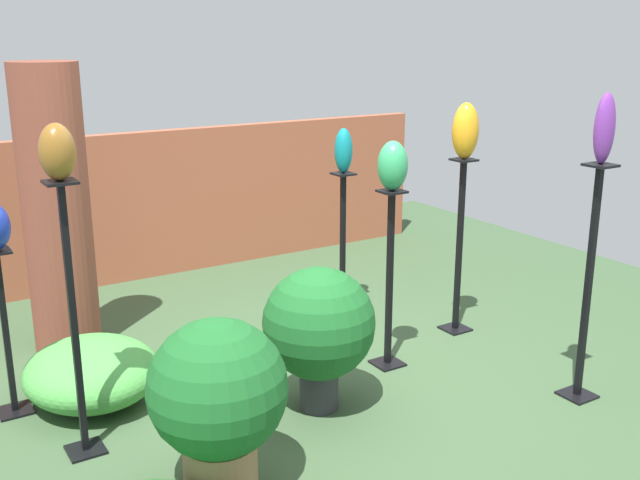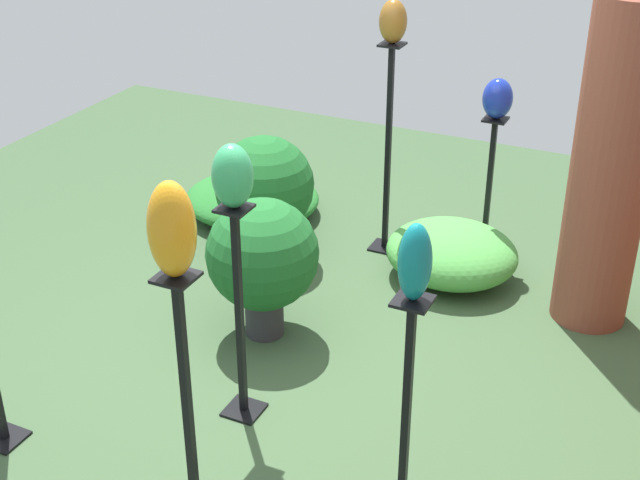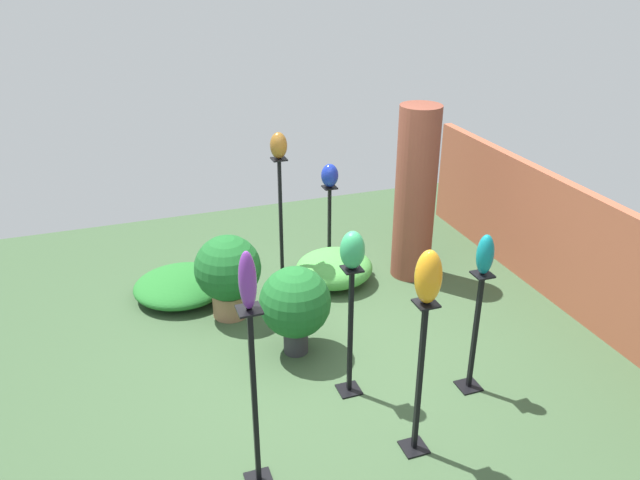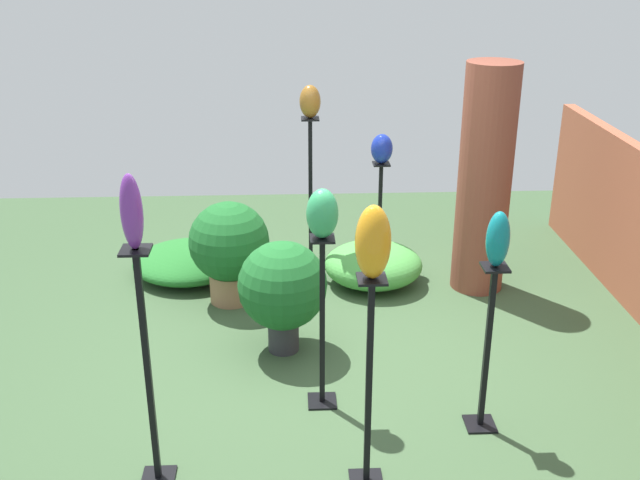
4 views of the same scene
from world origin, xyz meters
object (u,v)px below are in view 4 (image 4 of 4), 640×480
Objects in this scene: art_vase_cobalt at (382,149)px; art_vase_amber at (373,242)px; potted_plant_mid_right at (229,246)px; art_vase_jade at (322,214)px; pedestal_teal at (486,356)px; art_vase_violet at (132,212)px; pedestal_jade at (322,330)px; pedestal_amber at (369,394)px; art_vase_teal at (498,239)px; pedestal_bronze at (311,205)px; pedestal_cobalt at (380,219)px; pedestal_violet at (149,380)px; brick_pillar at (485,180)px; art_vase_bronze at (310,101)px; potted_plant_mid_left at (283,288)px.

art_vase_amber is at bearing -7.97° from art_vase_cobalt.
potted_plant_mid_right is (0.74, -1.41, -0.66)m from art_vase_cobalt.
art_vase_amber is (0.83, 0.23, 0.15)m from art_vase_jade.
art_vase_violet is at bearing -78.07° from pedestal_teal.
pedestal_jade is at bearing 24.48° from potted_plant_mid_right.
pedestal_amber is 1.21m from art_vase_teal.
pedestal_jade is at bearing 0.13° from pedestal_bronze.
pedestal_jade is 0.92× the size of pedestal_amber.
pedestal_cobalt is at bearing 180.00° from art_vase_cobalt.
pedestal_violet is 2.39m from potted_plant_mid_right.
art_vase_jade is at bearing -106.66° from art_vase_teal.
pedestal_cobalt is at bearing 151.34° from pedestal_violet.
brick_pillar is 1.99× the size of pedestal_cobalt.
pedestal_violet is (2.57, -2.55, -0.33)m from brick_pillar.
art_vase_violet is (2.87, -1.02, 0.03)m from art_vase_bronze.
brick_pillar is 2.40m from art_vase_jade.
art_vase_amber reaches higher than pedestal_amber.
brick_pillar is 7.37× the size of art_vase_cobalt.
pedestal_cobalt is 2.70m from pedestal_teal.
pedestal_teal is at bearing 101.93° from art_vase_violet.
art_vase_teal is 0.85× the size of art_vase_violet.
art_vase_jade is at bearing -90.00° from pedestal_jade.
pedestal_amber reaches higher than pedestal_cobalt.
brick_pillar is at bearing 139.97° from pedestal_jade.
art_vase_violet is 0.46× the size of potted_plant_mid_left.
brick_pillar is 2.98m from pedestal_amber.
brick_pillar reaches higher than pedestal_jade.
pedestal_amber is 1.26m from pedestal_violet.
pedestal_cobalt is 3.58× the size of art_vase_bronze.
pedestal_bronze is at bearing -179.87° from art_vase_jade.
pedestal_cobalt is at bearing 164.09° from pedestal_jade.
art_vase_cobalt is at bearing 151.34° from art_vase_violet.
pedestal_violet is 4.24× the size of art_vase_teal.
art_vase_amber is 1.16× the size of art_vase_teal.
potted_plant_mid_left is (-1.49, 0.76, -0.16)m from pedestal_violet.
pedestal_bronze is at bearing -175.53° from art_vase_amber.
art_vase_teal is at bearing 73.34° from pedestal_jade.
art_vase_cobalt is at bearing 0.00° from pedestal_cobalt.
art_vase_cobalt is at bearing -172.06° from pedestal_teal.
pedestal_teal is at bearing 73.34° from art_vase_jade.
art_vase_cobalt reaches higher than potted_plant_mid_left.
pedestal_bronze is 3.08m from art_vase_amber.
pedestal_teal is 3.29× the size of art_vase_teal.
pedestal_teal is 1.41m from art_vase_amber.
art_vase_amber is (3.20, -0.45, 1.09)m from pedestal_cobalt.
brick_pillar is 1.65× the size of pedestal_jade.
brick_pillar is at bearing 135.16° from art_vase_violet.
art_vase_bronze is at bearing -175.53° from pedestal_amber.
brick_pillar is 5.81× the size of art_vase_teal.
art_vase_cobalt is (-3.20, 0.45, -0.38)m from art_vase_amber.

